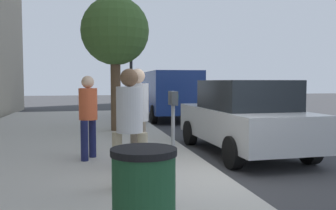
% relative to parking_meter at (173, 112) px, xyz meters
% --- Properties ---
extents(ground_plane, '(80.00, 80.00, 0.00)m').
position_rel_parking_meter_xyz_m(ground_plane, '(-0.61, -0.74, -1.17)').
color(ground_plane, '#38383A').
rests_on(ground_plane, ground).
extents(sidewalk_slab, '(28.00, 6.00, 0.15)m').
position_rel_parking_meter_xyz_m(sidewalk_slab, '(-0.61, 2.26, -1.09)').
color(sidewalk_slab, '#B7B2A8').
rests_on(sidewalk_slab, ground_plane).
extents(parking_meter, '(0.36, 0.12, 1.41)m').
position_rel_parking_meter_xyz_m(parking_meter, '(0.00, 0.00, 0.00)').
color(parking_meter, gray).
rests_on(parking_meter, sidewalk_slab).
extents(pedestrian_at_meter, '(0.54, 0.40, 1.83)m').
position_rel_parking_meter_xyz_m(pedestrian_at_meter, '(0.02, 0.66, 0.07)').
color(pedestrian_at_meter, '#726656').
rests_on(pedestrian_at_meter, sidewalk_slab).
extents(pedestrian_bystander, '(0.39, 0.51, 1.78)m').
position_rel_parking_meter_xyz_m(pedestrian_bystander, '(-1.31, 0.96, 0.04)').
color(pedestrian_bystander, tan).
rests_on(pedestrian_bystander, sidewalk_slab).
extents(parking_officer, '(0.49, 0.37, 1.71)m').
position_rel_parking_meter_xyz_m(parking_officer, '(0.97, 1.56, -0.02)').
color(parking_officer, '#191E4C').
rests_on(parking_officer, sidewalk_slab).
extents(parked_sedan_near, '(4.45, 2.07, 1.77)m').
position_rel_parking_meter_xyz_m(parked_sedan_near, '(1.51, -2.09, -0.27)').
color(parked_sedan_near, silver).
rests_on(parked_sedan_near, ground_plane).
extents(parked_van_far, '(5.27, 2.27, 2.18)m').
position_rel_parking_meter_xyz_m(parked_van_far, '(9.73, -2.09, 0.09)').
color(parked_van_far, navy).
rests_on(parked_van_far, ground_plane).
extents(street_tree, '(2.18, 2.18, 4.30)m').
position_rel_parking_meter_xyz_m(street_tree, '(5.25, 0.68, 2.14)').
color(street_tree, brown).
rests_on(street_tree, sidewalk_slab).
extents(traffic_signal, '(0.24, 0.44, 3.60)m').
position_rel_parking_meter_xyz_m(traffic_signal, '(8.03, -0.24, 1.41)').
color(traffic_signal, black).
rests_on(traffic_signal, sidewalk_slab).
extents(trash_bin, '(0.59, 0.59, 1.01)m').
position_rel_parking_meter_xyz_m(trash_bin, '(-3.48, 1.08, -0.51)').
color(trash_bin, '#1E4C2D').
rests_on(trash_bin, sidewalk_slab).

